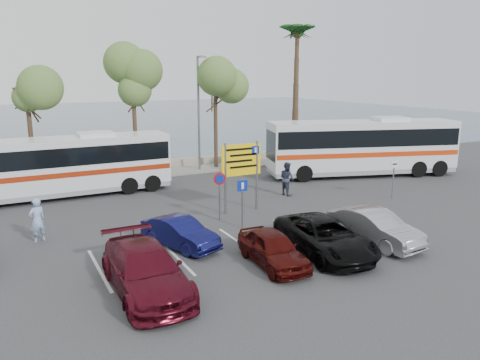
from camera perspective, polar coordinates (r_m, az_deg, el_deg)
name	(u,v)px	position (r m, az deg, el deg)	size (l,w,h in m)	color
ground	(254,232)	(21.08, 1.77, -6.38)	(120.00, 120.00, 0.00)	#353537
kerb_strip	(158,173)	(33.55, -9.93, 0.82)	(44.00, 2.40, 0.15)	gray
seawall	(150,165)	(35.39, -10.93, 1.77)	(48.00, 0.80, 0.60)	gray
sea	(68,119)	(78.29, -20.28, 6.94)	(140.00, 140.00, 0.00)	#3E5563
tree_left	(26,90)	(31.44, -24.61, 9.98)	(3.20, 3.20, 7.20)	#382619
tree_mid	(133,78)	(32.44, -12.97, 12.00)	(3.20, 3.20, 8.00)	#382619
tree_right	(215,85)	(34.46, -3.04, 11.52)	(3.20, 3.20, 7.40)	#382619
palm_tree	(297,35)	(37.99, 7.00, 17.15)	(4.80, 4.80, 11.20)	#382619
street_lamp_right	(199,108)	(33.49, -5.03, 8.77)	(0.45, 1.15, 8.01)	slate
direction_sign	(241,165)	(23.63, 0.17, 1.83)	(2.20, 0.12, 3.60)	slate
sign_no_stop	(220,188)	(22.41, -2.51, -1.02)	(0.60, 0.08, 2.35)	slate
sign_parking	(242,197)	(21.22, 0.29, -2.10)	(0.50, 0.07, 2.25)	slate
sign_taxi	(394,174)	(27.70, 18.23, 0.69)	(0.50, 0.07, 2.20)	slate
lane_markings	(242,243)	(19.74, 0.28, -7.72)	(12.02, 4.20, 0.01)	silver
coach_bus_left	(66,168)	(28.55, -20.41, 1.42)	(11.70, 2.63, 3.64)	silver
coach_bus_right	(362,149)	(33.47, 14.63, 3.71)	(13.23, 6.44, 4.05)	silver
car_blue	(180,233)	(19.33, -7.32, -6.38)	(1.29, 3.69, 1.22)	#10114B
car_maroon	(146,270)	(15.64, -11.44, -10.69)	(2.12, 5.22, 1.52)	#540E1B
car_red	(273,248)	(17.47, 4.03, -8.32)	(1.51, 3.76, 1.28)	#430C09
suv_black	(325,237)	(18.76, 10.30, -6.79)	(2.32, 5.03, 1.40)	black
car_silver_b	(375,227)	(20.33, 16.09, -5.53)	(1.50, 4.29, 1.41)	#96969B
pedestrian_near	(37,220)	(21.41, -23.48, -4.51)	(0.69, 0.45, 1.89)	#98AFDD
pedestrian_far	(287,179)	(27.39, 5.73, 0.18)	(0.95, 0.74, 1.95)	#303348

